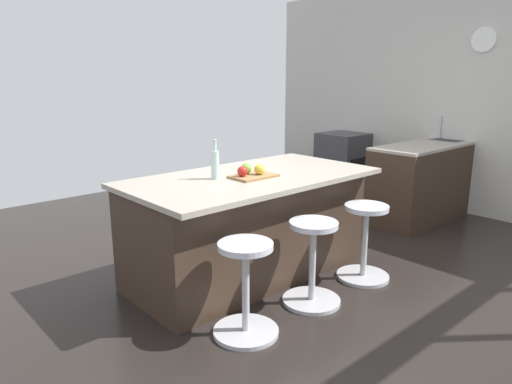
# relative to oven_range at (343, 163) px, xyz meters

# --- Properties ---
(ground_plane) EXTENTS (7.63, 7.63, 0.00)m
(ground_plane) POSITION_rel_oven_range_xyz_m (2.58, 1.42, -0.43)
(ground_plane) COLOR black
(interior_partition_left) EXTENTS (0.15, 5.76, 2.80)m
(interior_partition_left) POSITION_rel_oven_range_xyz_m (-0.35, 1.42, 0.97)
(interior_partition_left) COLOR beige
(interior_partition_left) RESTS_ON ground_plane
(sink_cabinet) EXTENTS (2.17, 0.60, 1.18)m
(sink_cabinet) POSITION_rel_oven_range_xyz_m (-0.00, 1.43, 0.02)
(sink_cabinet) COLOR #38281E
(sink_cabinet) RESTS_ON ground_plane
(oven_range) EXTENTS (0.60, 0.61, 0.87)m
(oven_range) POSITION_rel_oven_range_xyz_m (0.00, 0.00, 0.00)
(oven_range) COLOR #38383D
(oven_range) RESTS_ON ground_plane
(kitchen_island) EXTENTS (2.09, 1.09, 0.88)m
(kitchen_island) POSITION_rel_oven_range_xyz_m (2.93, 1.27, 0.01)
(kitchen_island) COLOR #38281E
(kitchen_island) RESTS_ON ground_plane
(stool_by_window) EXTENTS (0.44, 0.44, 0.64)m
(stool_by_window) POSITION_rel_oven_range_xyz_m (2.27, 1.99, -0.13)
(stool_by_window) COLOR #B7B7BC
(stool_by_window) RESTS_ON ground_plane
(stool_middle) EXTENTS (0.44, 0.44, 0.64)m
(stool_middle) POSITION_rel_oven_range_xyz_m (2.93, 1.99, -0.13)
(stool_middle) COLOR #B7B7BC
(stool_middle) RESTS_ON ground_plane
(stool_near_camera) EXTENTS (0.44, 0.44, 0.64)m
(stool_near_camera) POSITION_rel_oven_range_xyz_m (3.59, 1.99, -0.13)
(stool_near_camera) COLOR #B7B7BC
(stool_near_camera) RESTS_ON ground_plane
(cutting_board) EXTENTS (0.36, 0.24, 0.02)m
(cutting_board) POSITION_rel_oven_range_xyz_m (2.98, 1.38, 0.46)
(cutting_board) COLOR olive
(cutting_board) RESTS_ON kitchen_island
(apple_red) EXTENTS (0.08, 0.08, 0.08)m
(apple_red) POSITION_rel_oven_range_xyz_m (3.08, 1.37, 0.51)
(apple_red) COLOR red
(apple_red) RESTS_ON cutting_board
(apple_yellow) EXTENTS (0.09, 0.09, 0.09)m
(apple_yellow) POSITION_rel_oven_range_xyz_m (2.93, 1.40, 0.51)
(apple_yellow) COLOR gold
(apple_yellow) RESTS_ON cutting_board
(apple_green) EXTENTS (0.09, 0.09, 0.09)m
(apple_green) POSITION_rel_oven_range_xyz_m (2.99, 1.31, 0.51)
(apple_green) COLOR #609E2D
(apple_green) RESTS_ON cutting_board
(water_bottle) EXTENTS (0.06, 0.06, 0.31)m
(water_bottle) POSITION_rel_oven_range_xyz_m (3.24, 1.22, 0.57)
(water_bottle) COLOR silver
(water_bottle) RESTS_ON kitchen_island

